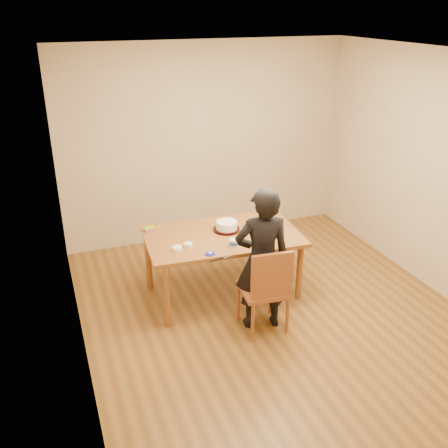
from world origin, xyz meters
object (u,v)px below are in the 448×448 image
object	(u,v)px
dining_chair	(263,289)
cake_plate	(227,229)
dining_table	(222,236)
person	(262,260)
cake	(227,225)

from	to	relation	value
dining_chair	cake_plate	world-z (taller)	cake_plate
dining_table	person	xyz separation A→B (m)	(0.15, -0.73, 0.04)
cake_plate	person	xyz separation A→B (m)	(0.07, -0.82, 0.00)
cake_plate	dining_chair	bearing A→B (deg)	-85.47
dining_table	cake_plate	xyz separation A→B (m)	(0.08, 0.09, 0.03)
dining_table	cake	size ratio (longest dim) A/B	7.04
dining_chair	person	xyz separation A→B (m)	(-0.00, 0.05, 0.32)
cake_plate	cake	distance (m)	0.05
dining_chair	person	world-z (taller)	person
dining_chair	person	distance (m)	0.32
cake_plate	cake	world-z (taller)	cake
cake	dining_chair	bearing A→B (deg)	-85.47
dining_chair	cake	xyz separation A→B (m)	(-0.07, 0.86, 0.36)
dining_chair	cake_plate	bearing A→B (deg)	99.87
dining_table	person	bearing A→B (deg)	-74.47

